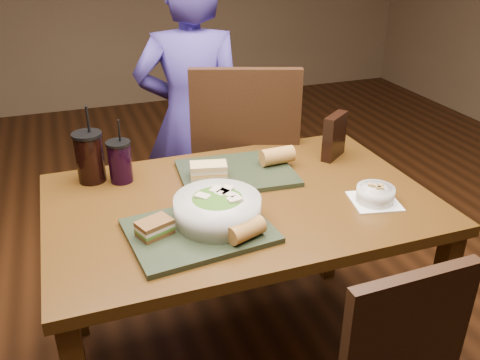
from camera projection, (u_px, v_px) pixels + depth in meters
name	position (u px, v px, depth m)	size (l,w,h in m)	color
ground	(240.00, 358.00, 2.09)	(6.00, 6.00, 0.00)	#381C0B
dining_table	(240.00, 221.00, 1.79)	(1.30, 0.85, 0.75)	#462B0E
chair_far	(237.00, 165.00, 2.36)	(0.60, 0.61, 1.08)	black
diner	(192.00, 121.00, 2.48)	(0.54, 0.35, 1.47)	#3C3084
tray_near	(199.00, 231.00, 1.55)	(0.42, 0.32, 0.02)	black
tray_far	(236.00, 173.00, 1.91)	(0.42, 0.32, 0.02)	black
salad_bowl	(218.00, 208.00, 1.56)	(0.27, 0.27, 0.09)	silver
soup_bowl	(375.00, 194.00, 1.71)	(0.18, 0.18, 0.06)	white
sandwich_near	(155.00, 228.00, 1.50)	(0.12, 0.10, 0.05)	#593819
sandwich_far	(209.00, 170.00, 1.85)	(0.15, 0.10, 0.05)	tan
baguette_near	(246.00, 230.00, 1.48)	(0.06, 0.06, 0.11)	#AD7533
baguette_far	(277.00, 156.00, 1.95)	(0.06, 0.06, 0.13)	#AD7533
cup_cola	(90.00, 157.00, 1.83)	(0.11, 0.11, 0.29)	black
cup_berry	(120.00, 161.00, 1.83)	(0.09, 0.09, 0.24)	black
chip_bag	(334.00, 136.00, 2.02)	(0.14, 0.04, 0.18)	black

